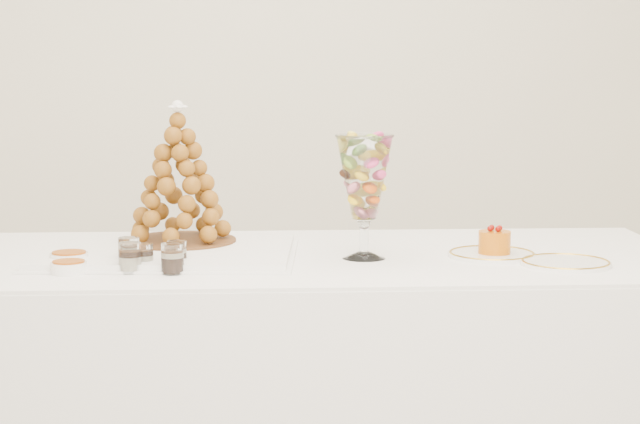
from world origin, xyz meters
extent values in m
cube|color=white|center=(0.00, 2.00, 1.40)|extent=(4.50, 0.04, 2.80)
cube|color=white|center=(-0.06, 0.20, 0.40)|extent=(2.19, 0.99, 0.80)
cube|color=white|center=(-0.06, 0.20, 0.81)|extent=(2.18, 0.99, 0.01)
cube|color=white|center=(-0.38, 0.22, 0.82)|extent=(0.71, 0.57, 0.02)
cylinder|color=white|center=(0.14, 0.13, 0.82)|extent=(0.11, 0.11, 0.02)
cylinder|color=white|center=(0.14, 0.13, 0.87)|extent=(0.02, 0.02, 0.08)
sphere|color=white|center=(0.14, 0.13, 0.91)|extent=(0.04, 0.04, 0.04)
cylinder|color=white|center=(0.48, 0.11, 0.82)|extent=(0.23, 0.23, 0.01)
cylinder|color=white|center=(0.63, -0.03, 0.82)|extent=(0.23, 0.23, 0.01)
cylinder|color=white|center=(-0.47, 0.10, 0.85)|extent=(0.07, 0.07, 0.07)
cylinder|color=white|center=(-0.43, 0.05, 0.85)|extent=(0.06, 0.06, 0.06)
cylinder|color=white|center=(-0.35, 0.07, 0.85)|extent=(0.06, 0.06, 0.07)
cylinder|color=white|center=(-0.47, 0.00, 0.85)|extent=(0.06, 0.06, 0.08)
cylinder|color=white|center=(-0.36, -0.02, 0.85)|extent=(0.06, 0.06, 0.08)
cylinder|color=white|center=(-0.63, 0.13, 0.83)|extent=(0.10, 0.10, 0.03)
cylinder|color=white|center=(-0.62, 0.01, 0.83)|extent=(0.09, 0.09, 0.03)
cylinder|color=brown|center=(-0.35, 0.33, 0.84)|extent=(0.31, 0.31, 0.01)
cone|color=brown|center=(-0.35, 0.33, 1.03)|extent=(0.28, 0.28, 0.37)
sphere|color=white|center=(-0.35, 0.33, 1.20)|extent=(0.04, 0.04, 0.04)
cylinder|color=#CB6209|center=(0.48, 0.10, 0.85)|extent=(0.09, 0.09, 0.06)
sphere|color=#810904|center=(0.50, 0.11, 0.89)|extent=(0.01, 0.01, 0.01)
sphere|color=#810904|center=(0.48, 0.12, 0.89)|extent=(0.01, 0.01, 0.01)
sphere|color=#810904|center=(0.47, 0.10, 0.89)|extent=(0.01, 0.01, 0.01)
sphere|color=#810904|center=(0.49, 0.09, 0.89)|extent=(0.01, 0.01, 0.01)
camera|label=1|loc=(-0.31, -2.61, 1.32)|focal=60.00mm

